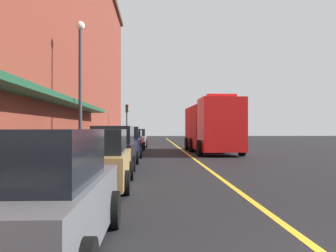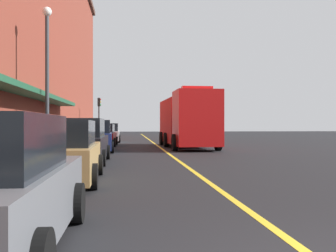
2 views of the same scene
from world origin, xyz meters
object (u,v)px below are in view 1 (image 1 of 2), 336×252
object	(u,v)px
parked_car_4	(130,141)
parking_meter_0	(83,143)
parked_car_0	(32,198)
fire_truck	(211,127)
parked_car_1	(97,160)
parking_meter_1	(84,143)
parking_meter_3	(71,146)
parking_meter_2	(45,151)
traffic_light_near	(127,116)
street_lamp_left	(80,75)
parked_car_3	(125,143)
parked_car_5	(136,138)
parked_car_2	(114,148)

from	to	relation	value
parked_car_4	parking_meter_0	distance (m)	12.20
parked_car_0	fire_truck	distance (m)	21.88
parked_car_1	parking_meter_0	size ratio (longest dim) A/B	3.37
parking_meter_1	fire_truck	bearing A→B (deg)	52.94
parked_car_1	parking_meter_3	xyz separation A→B (m)	(-1.41, 3.16, 0.27)
parked_car_1	fire_truck	distance (m)	16.31
parked_car_1	parking_meter_2	size ratio (longest dim) A/B	3.37
parked_car_4	traffic_light_near	xyz separation A→B (m)	(-1.27, 14.40, 2.41)
traffic_light_near	fire_truck	bearing A→B (deg)	-67.20
traffic_light_near	parked_car_0	bearing A→B (deg)	-87.91
parked_car_1	parking_meter_1	xyz separation A→B (m)	(-1.41, 5.78, 0.27)
parking_meter_2	street_lamp_left	size ratio (longest dim) A/B	0.19
parked_car_1	parked_car_3	world-z (taller)	parked_car_3
parking_meter_0	traffic_light_near	xyz separation A→B (m)	(0.06, 26.52, 2.10)
parked_car_1	traffic_light_near	world-z (taller)	traffic_light_near
parking_meter_3	parking_meter_0	bearing A→B (deg)	90.00
parked_car_3	parked_car_5	distance (m)	11.86
parked_car_2	parked_car_4	xyz separation A→B (m)	(-0.03, 12.33, -0.10)
street_lamp_left	parking_meter_1	bearing A→B (deg)	-74.78
parked_car_4	parked_car_0	bearing A→B (deg)	-178.18
street_lamp_left	parking_meter_2	bearing A→B (deg)	-85.82
parking_meter_2	parked_car_5	bearing A→B (deg)	86.45
parking_meter_2	parked_car_3	bearing A→B (deg)	83.75
parked_car_2	parked_car_3	size ratio (longest dim) A/B	0.99
parked_car_1	parked_car_4	size ratio (longest dim) A/B	1.01
parked_car_1	parking_meter_0	world-z (taller)	parked_car_1
parked_car_4	parked_car_5	bearing A→B (deg)	0.06
parked_car_5	parking_meter_3	xyz separation A→B (m)	(-1.49, -20.61, 0.28)
parked_car_0	parked_car_5	world-z (taller)	parked_car_0
parked_car_2	parking_meter_1	distance (m)	1.44
parked_car_1	parked_car_4	xyz separation A→B (m)	(-0.08, 17.68, -0.04)
parked_car_2	parked_car_5	size ratio (longest dim) A/B	1.10
parked_car_1	traffic_light_near	xyz separation A→B (m)	(-1.35, 32.08, 2.37)
parked_car_1	parking_meter_1	size ratio (longest dim) A/B	3.37
parked_car_2	street_lamp_left	bearing A→B (deg)	37.06
parking_meter_0	parked_car_0	bearing A→B (deg)	-82.78
parked_car_2	street_lamp_left	distance (m)	4.84
parked_car_2	parking_meter_2	bearing A→B (deg)	166.68
parked_car_0	parked_car_1	world-z (taller)	parked_car_0
parked_car_2	parked_car_3	distance (m)	6.55
parked_car_0	parked_car_4	size ratio (longest dim) A/B	0.98
parked_car_1	street_lamp_left	bearing A→B (deg)	13.09
parking_meter_0	street_lamp_left	bearing A→B (deg)	103.89
parked_car_1	parking_meter_3	distance (m)	3.47
parked_car_2	parking_meter_1	xyz separation A→B (m)	(-1.36, 0.43, 0.22)
parked_car_0	parking_meter_1	distance (m)	11.74
fire_truck	street_lamp_left	distance (m)	10.91
parked_car_1	parking_meter_2	bearing A→B (deg)	97.92
parked_car_3	street_lamp_left	distance (m)	5.63
street_lamp_left	parked_car_2	bearing A→B (deg)	-53.34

